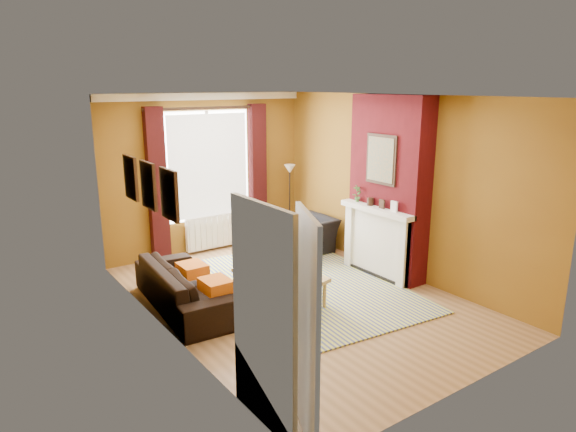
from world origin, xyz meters
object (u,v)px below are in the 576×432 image
Objects in this scene: armchair at (304,236)px; floor_lamp at (290,181)px; coffee_table at (280,276)px; sofa at (186,286)px; wicker_stool at (250,240)px.

armchair is 0.68× the size of floor_lamp.
armchair is 0.71× the size of coffee_table.
sofa is 2.41m from wicker_stool.
sofa is 4.37× the size of wicker_stool.
armchair reaches higher than sofa.
coffee_table is 0.95× the size of floor_lamp.
floor_lamp is at bearing 39.32° from coffee_table.
sofa is 3.56m from floor_lamp.
armchair is 0.98m from wicker_stool.
wicker_stool reaches higher than coffee_table.
armchair is 2.08× the size of wicker_stool.
wicker_stool is (1.89, 1.50, -0.07)m from sofa.
armchair is 2.15m from coffee_table.
floor_lamp reaches higher than coffee_table.
armchair is at bearing -108.89° from floor_lamp.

